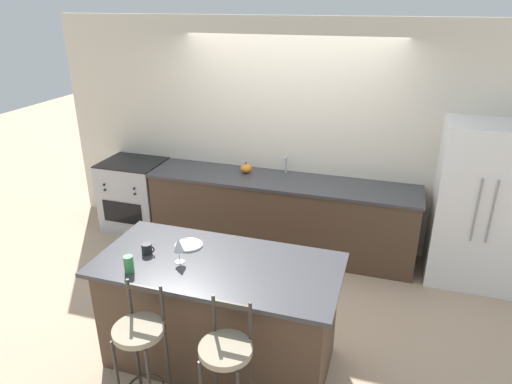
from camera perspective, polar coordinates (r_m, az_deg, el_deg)
ground_plane at (r=5.43m, az=1.93°, el=-8.86°), size 18.00×18.00×0.00m
wall_back at (r=5.53m, az=4.19°, el=7.06°), size 6.00×0.07×2.70m
back_counter at (r=5.54m, az=3.10°, el=-2.76°), size 3.19×0.71×0.91m
sink_faucet at (r=5.50m, az=3.77°, el=3.70°), size 0.02×0.13×0.22m
kitchen_island at (r=3.90m, az=-4.54°, el=-14.75°), size 1.94×0.93×0.95m
refrigerator at (r=5.30m, az=26.01°, el=-1.50°), size 0.87×0.70×1.75m
oven_range at (r=6.28m, az=-14.84°, el=-0.31°), size 0.77×0.68×0.92m
bar_stool_near at (r=3.47m, az=-14.21°, el=-18.10°), size 0.36×0.36×1.07m
bar_stool_far at (r=3.24m, az=-3.72°, el=-20.77°), size 0.36×0.36×1.07m
dinner_plate at (r=3.89m, az=-8.40°, el=-6.54°), size 0.23×0.23×0.02m
wine_glass at (r=3.60m, az=-9.66°, el=-6.57°), size 0.08×0.08×0.21m
coffee_mug at (r=3.83m, az=-13.46°, el=-6.89°), size 0.11×0.08×0.09m
tumbler_cup at (r=3.61m, az=-15.62°, el=-8.67°), size 0.07×0.07×0.13m
pumpkin_decoration at (r=5.54m, az=-1.25°, el=2.97°), size 0.14×0.14×0.13m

